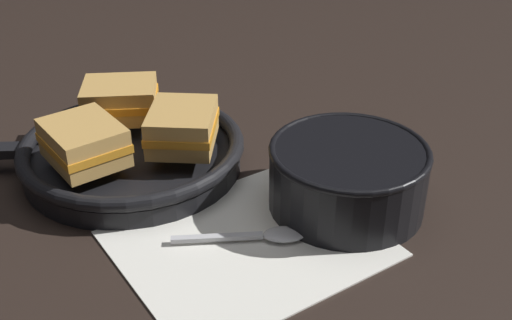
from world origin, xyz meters
name	(u,v)px	position (x,y,z in m)	size (l,w,h in m)	color
ground_plane	(253,196)	(0.00, 0.00, 0.00)	(4.00, 4.00, 0.00)	black
napkin	(248,243)	(-0.05, -0.08, 0.00)	(0.28, 0.24, 0.00)	white
soup_bowl	(348,174)	(0.08, -0.07, 0.04)	(0.18, 0.18, 0.08)	black
spoon	(266,235)	(-0.03, -0.08, 0.01)	(0.14, 0.08, 0.01)	silver
skillet	(131,153)	(-0.10, 0.13, 0.02)	(0.37, 0.28, 0.04)	black
sandwich_near_left	(84,143)	(-0.16, 0.11, 0.07)	(0.09, 0.10, 0.05)	tan
sandwich_near_right	(182,127)	(-0.05, 0.09, 0.07)	(0.12, 0.12, 0.05)	tan
sandwich_far_left	(120,100)	(-0.09, 0.20, 0.07)	(0.12, 0.11, 0.05)	tan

